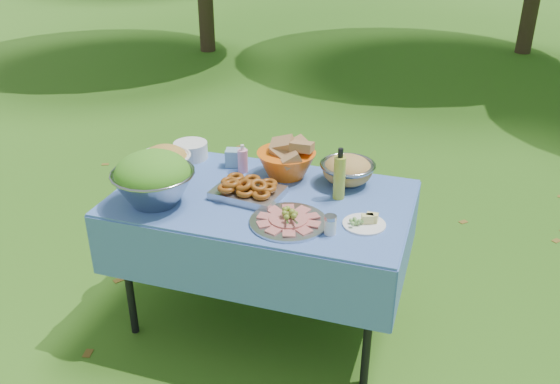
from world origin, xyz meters
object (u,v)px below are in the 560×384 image
Objects in this scene: salad_bowl at (153,178)px; oil_bottle at (340,174)px; bread_bowl at (286,158)px; charcuterie_platter at (289,215)px; picnic_table at (263,260)px; plate_stack at (191,150)px; pasta_bowl_steel at (347,170)px.

oil_bottle is at bearing 21.04° from salad_bowl.
bread_bowl is 0.87× the size of charcuterie_platter.
salad_bowl is at bearing -154.89° from picnic_table.
plate_stack is 0.72× the size of oil_bottle.
charcuterie_platter is 1.36× the size of oil_bottle.
salad_bowl is 2.09× the size of plate_stack.
salad_bowl reaches higher than picnic_table.
salad_bowl is at bearing -136.73° from bread_bowl.
pasta_bowl_steel is at bearing 88.88° from oil_bottle.
charcuterie_platter is at bearing -71.44° from bread_bowl.
plate_stack is at bearing 97.17° from salad_bowl.
plate_stack is at bearing 174.42° from bread_bowl.
bread_bowl is at bearing 43.27° from salad_bowl.
picnic_table is 4.69× the size of bread_bowl.
bread_bowl reaches higher than plate_stack.
salad_bowl reaches higher than plate_stack.
picnic_table is 5.52× the size of oil_bottle.
bread_bowl is 0.51m from charcuterie_platter.
picnic_table is at bearing 133.92° from charcuterie_platter.
charcuterie_platter is (-0.17, -0.49, -0.03)m from pasta_bowl_steel.
plate_stack is 0.59m from bread_bowl.
picnic_table is at bearing -142.79° from pasta_bowl_steel.
pasta_bowl_steel is 0.19m from oil_bottle.
picnic_table is 0.55m from bread_bowl.
pasta_bowl_steel is at bearing 71.45° from charcuterie_platter.
salad_bowl is at bearing -158.96° from oil_bottle.
pasta_bowl_steel is at bearing -2.60° from plate_stack.
bread_bowl is 0.33m from pasta_bowl_steel.
oil_bottle is at bearing -26.94° from bread_bowl.
pasta_bowl_steel is 0.78× the size of charcuterie_platter.
plate_stack is 0.53× the size of charcuterie_platter.
salad_bowl is 0.90m from oil_bottle.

